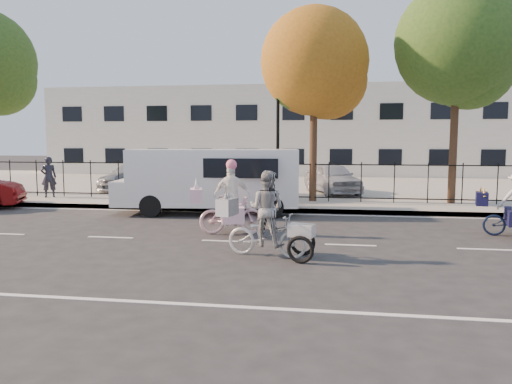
% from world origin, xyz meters
% --- Properties ---
extents(ground, '(120.00, 120.00, 0.00)m').
position_xyz_m(ground, '(0.00, 0.00, 0.00)').
color(ground, '#333334').
extents(road_markings, '(60.00, 9.52, 0.01)m').
position_xyz_m(road_markings, '(0.00, 0.00, 0.01)').
color(road_markings, silver).
rests_on(road_markings, ground).
extents(curb, '(60.00, 0.10, 0.15)m').
position_xyz_m(curb, '(0.00, 5.05, 0.07)').
color(curb, '#A8A399').
rests_on(curb, ground).
extents(sidewalk, '(60.00, 2.20, 0.15)m').
position_xyz_m(sidewalk, '(0.00, 6.10, 0.07)').
color(sidewalk, '#A8A399').
rests_on(sidewalk, ground).
extents(parking_lot, '(60.00, 15.60, 0.15)m').
position_xyz_m(parking_lot, '(0.00, 15.00, 0.07)').
color(parking_lot, '#A8A399').
rests_on(parking_lot, ground).
extents(iron_fence, '(58.00, 0.06, 1.50)m').
position_xyz_m(iron_fence, '(0.00, 7.20, 0.90)').
color(iron_fence, black).
rests_on(iron_fence, sidewalk).
extents(building, '(34.00, 10.00, 6.00)m').
position_xyz_m(building, '(0.00, 25.00, 3.00)').
color(building, silver).
rests_on(building, ground).
extents(lamppost, '(0.36, 0.36, 4.33)m').
position_xyz_m(lamppost, '(0.50, 6.80, 3.11)').
color(lamppost, black).
rests_on(lamppost, sidewalk).
extents(street_sign, '(0.85, 0.06, 1.80)m').
position_xyz_m(street_sign, '(-1.85, 6.80, 1.42)').
color(street_sign, black).
rests_on(street_sign, sidewalk).
extents(zebra_trike, '(2.14, 1.12, 1.83)m').
position_xyz_m(zebra_trike, '(1.20, -1.41, 0.71)').
color(zebra_trike, silver).
rests_on(zebra_trike, ground).
extents(unicorn_bike, '(2.00, 1.43, 1.97)m').
position_xyz_m(unicorn_bike, '(-0.09, 0.98, 0.73)').
color(unicorn_bike, '#F7BCC3').
rests_on(unicorn_bike, ground).
extents(white_van, '(6.26, 2.67, 2.16)m').
position_xyz_m(white_van, '(-1.48, 4.50, 1.19)').
color(white_van, white).
rests_on(white_van, ground).
extents(pedestrian, '(0.72, 0.67, 1.65)m').
position_xyz_m(pedestrian, '(-8.81, 6.80, 0.97)').
color(pedestrian, black).
rests_on(pedestrian, sidewalk).
extents(lot_car_a, '(2.48, 4.51, 1.24)m').
position_xyz_m(lot_car_a, '(-6.68, 10.42, 0.77)').
color(lot_car_a, '#9C9EA3').
rests_on(lot_car_a, parking_lot).
extents(lot_car_b, '(2.38, 4.57, 1.23)m').
position_xyz_m(lot_car_b, '(-5.32, 11.30, 0.77)').
color(lot_car_b, white).
rests_on(lot_car_b, parking_lot).
extents(lot_car_c, '(2.59, 4.37, 1.36)m').
position_xyz_m(lot_car_c, '(-5.27, 9.59, 0.83)').
color(lot_car_c, '#4B4C52').
rests_on(lot_car_c, parking_lot).
extents(lot_car_d, '(2.91, 4.21, 1.33)m').
position_xyz_m(lot_car_d, '(2.51, 10.26, 0.81)').
color(lot_car_d, '#B4B4BC').
rests_on(lot_car_d, parking_lot).
extents(tree_mid, '(4.03, 4.03, 7.39)m').
position_xyz_m(tree_mid, '(1.94, 7.36, 5.17)').
color(tree_mid, '#442D1D').
rests_on(tree_mid, ground).
extents(tree_east, '(4.45, 4.45, 8.16)m').
position_xyz_m(tree_east, '(7.03, 7.53, 5.71)').
color(tree_east, '#442D1D').
rests_on(tree_east, ground).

